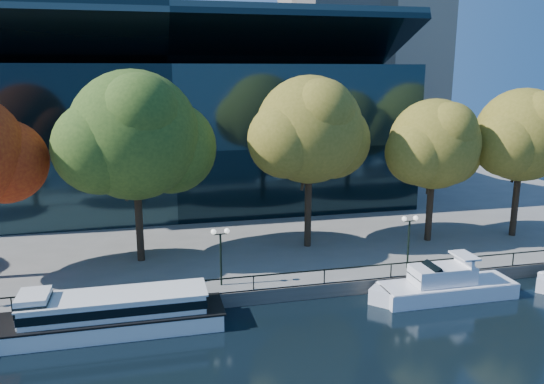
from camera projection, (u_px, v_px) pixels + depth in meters
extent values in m
plane|color=black|center=(264.00, 325.00, 32.77)|extent=(160.00, 160.00, 0.00)
cube|color=slate|center=(203.00, 191.00, 67.30)|extent=(90.00, 67.00, 1.00)
cube|color=#47443F|center=(254.00, 297.00, 35.56)|extent=(90.00, 0.25, 1.00)
cube|color=black|center=(253.00, 276.00, 35.42)|extent=(88.20, 0.08, 0.08)
cube|color=black|center=(254.00, 283.00, 35.54)|extent=(0.07, 0.07, 0.90)
cube|color=black|center=(170.00, 137.00, 60.47)|extent=(50.00, 24.00, 16.00)
cube|color=black|center=(167.00, 50.00, 54.56)|extent=(50.00, 17.14, 7.86)
cube|color=white|center=(109.00, 323.00, 31.86)|extent=(13.50, 3.28, 1.06)
cube|color=black|center=(108.00, 315.00, 31.74)|extent=(13.77, 3.34, 0.12)
cube|color=white|center=(116.00, 305.00, 31.71)|extent=(10.53, 2.69, 1.16)
cube|color=black|center=(116.00, 304.00, 31.70)|extent=(10.66, 2.75, 0.53)
cube|color=white|center=(115.00, 295.00, 31.57)|extent=(10.80, 2.82, 0.10)
cube|color=white|center=(34.00, 308.00, 30.64)|extent=(1.74, 2.29, 1.74)
cube|color=black|center=(34.00, 305.00, 30.60)|extent=(1.78, 2.36, 0.67)
cube|color=white|center=(447.00, 290.00, 36.62)|extent=(9.48, 2.71, 1.08)
cube|color=white|center=(384.00, 297.00, 35.57)|extent=(2.07, 2.07, 1.08)
cube|color=white|center=(448.00, 283.00, 36.50)|extent=(9.29, 2.65, 0.07)
cube|color=white|center=(442.00, 274.00, 36.25)|extent=(4.26, 2.03, 1.17)
cube|color=black|center=(426.00, 275.00, 35.95)|extent=(1.87, 1.95, 1.48)
cube|color=white|center=(464.00, 261.00, 36.41)|extent=(0.23, 2.11, 0.72)
cube|color=white|center=(465.00, 256.00, 36.33)|extent=(1.26, 2.11, 0.14)
sphere|color=maroon|center=(4.00, 161.00, 37.30)|extent=(5.98, 5.98, 5.98)
cylinder|color=black|center=(139.00, 212.00, 40.29)|extent=(0.56, 0.56, 7.78)
cylinder|color=black|center=(143.00, 172.00, 39.91)|extent=(1.22, 1.86, 3.89)
cylinder|color=black|center=(131.00, 177.00, 39.29)|extent=(1.12, 1.27, 3.48)
sphere|color=#2E4B17|center=(134.00, 135.00, 38.99)|extent=(9.59, 9.59, 9.59)
sphere|color=#2E4B17|center=(170.00, 148.00, 41.21)|extent=(7.19, 7.19, 7.19)
sphere|color=#2E4B17|center=(100.00, 148.00, 37.70)|extent=(6.71, 6.71, 6.71)
sphere|color=#2E4B17|center=(139.00, 114.00, 36.90)|extent=(5.75, 5.75, 5.75)
cylinder|color=black|center=(308.00, 201.00, 43.69)|extent=(0.56, 0.56, 7.80)
cylinder|color=black|center=(314.00, 163.00, 43.31)|extent=(1.23, 1.86, 3.90)
cylinder|color=black|center=(305.00, 168.00, 42.69)|extent=(1.13, 1.28, 3.49)
sphere|color=brown|center=(309.00, 130.00, 42.39)|extent=(8.64, 8.64, 8.64)
sphere|color=brown|center=(332.00, 140.00, 44.39)|extent=(6.48, 6.48, 6.48)
sphere|color=brown|center=(286.00, 140.00, 41.23)|extent=(6.05, 6.05, 6.05)
sphere|color=brown|center=(322.00, 112.00, 40.50)|extent=(5.19, 5.19, 5.19)
cylinder|color=black|center=(430.00, 203.00, 45.33)|extent=(0.56, 0.56, 6.71)
cylinder|color=black|center=(436.00, 172.00, 45.04)|extent=(1.10, 1.65, 3.37)
cylinder|color=black|center=(429.00, 176.00, 44.42)|extent=(1.01, 1.14, 3.01)
sphere|color=brown|center=(434.00, 144.00, 44.21)|extent=(7.55, 7.55, 7.55)
sphere|color=brown|center=(448.00, 152.00, 45.96)|extent=(5.66, 5.66, 5.66)
sphere|color=brown|center=(417.00, 153.00, 43.20)|extent=(5.28, 5.28, 5.28)
sphere|color=brown|center=(449.00, 130.00, 42.57)|extent=(4.53, 4.53, 4.53)
cylinder|color=black|center=(516.00, 196.00, 46.65)|extent=(0.56, 0.56, 7.19)
cylinder|color=black|center=(523.00, 164.00, 46.33)|extent=(1.16, 1.74, 3.60)
cylinder|color=black|center=(517.00, 168.00, 45.71)|extent=(1.06, 1.20, 3.22)
sphere|color=brown|center=(522.00, 135.00, 45.45)|extent=(7.97, 7.97, 7.97)
sphere|color=brown|center=(533.00, 144.00, 47.30)|extent=(5.98, 5.98, 5.98)
sphere|color=brown|center=(508.00, 144.00, 44.38)|extent=(5.58, 5.58, 5.58)
sphere|color=brown|center=(541.00, 120.00, 43.72)|extent=(4.78, 4.78, 4.78)
cylinder|color=black|center=(221.00, 260.00, 35.97)|extent=(0.14, 0.14, 3.60)
cube|color=black|center=(220.00, 234.00, 35.56)|extent=(0.90, 0.06, 0.06)
sphere|color=white|center=(214.00, 232.00, 35.42)|extent=(0.36, 0.36, 0.36)
sphere|color=white|center=(227.00, 231.00, 35.62)|extent=(0.36, 0.36, 0.36)
cylinder|color=black|center=(408.00, 245.00, 39.08)|extent=(0.14, 0.14, 3.60)
cube|color=black|center=(410.00, 221.00, 38.66)|extent=(0.90, 0.06, 0.06)
sphere|color=white|center=(404.00, 219.00, 38.52)|extent=(0.36, 0.36, 0.36)
sphere|color=white|center=(416.00, 218.00, 38.72)|extent=(0.36, 0.36, 0.36)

